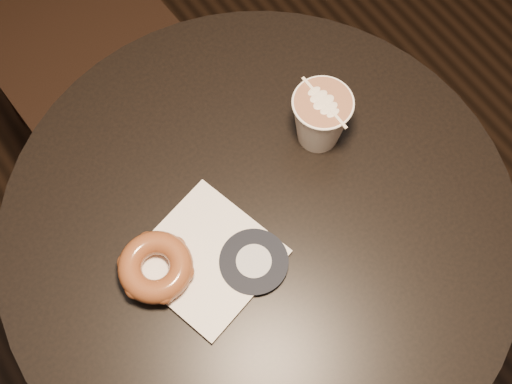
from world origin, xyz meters
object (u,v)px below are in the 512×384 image
Objects in this scene: doughnut at (156,267)px; latte_cup at (320,119)px; cafe_table at (259,270)px; pastry_bag at (207,258)px.

doughnut is 0.29m from latte_cup.
latte_cup reaches higher than doughnut.
cafe_table is at bearing -156.41° from latte_cup.
doughnut reaches higher than pastry_bag.
latte_cup is at bearing 7.85° from doughnut.
doughnut is at bearing 170.91° from cafe_table.
cafe_table is 8.23× the size of latte_cup.
pastry_bag is at bearing -164.78° from latte_cup.
pastry_bag is at bearing -19.65° from doughnut.
pastry_bag is 0.07m from doughnut.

